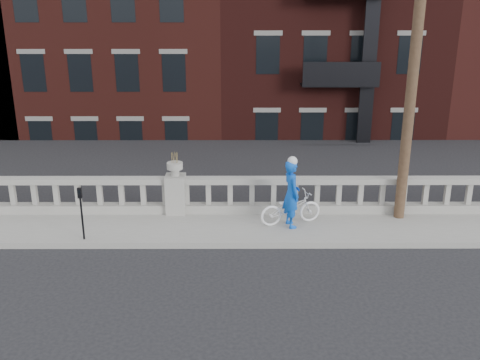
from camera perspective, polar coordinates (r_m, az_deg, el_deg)
The scene contains 9 objects.
ground at distance 11.79m, azimuth -8.89°, elevation -11.25°, with size 120.00×120.00×0.00m, color black.
sidewalk at distance 14.42m, azimuth -7.18°, elevation -5.12°, with size 32.00×2.20×0.15m, color gray.
balustrade at distance 15.09m, azimuth -6.84°, elevation -1.71°, with size 28.00×0.34×1.03m.
planter_pedestal at distance 15.02m, azimuth -6.87°, elevation -1.03°, with size 0.55×0.55×1.76m.
lower_level at distance 33.34m, azimuth -2.27°, elevation 12.90°, with size 80.00×44.00×20.80m.
utility_pole at distance 14.44m, azimuth 18.44°, elevation 15.29°, with size 1.60×0.28×10.00m.
parking_meter_d at distance 13.74m, azimuth -16.59°, elevation -2.84°, with size 0.10×0.09×1.36m.
bicycle at distance 14.32m, azimuth 5.42°, elevation -2.98°, with size 0.59×1.68×0.88m, color white.
cyclist at distance 14.00m, azimuth 5.50°, elevation -1.47°, with size 0.66×0.43×1.81m, color blue.
Camera 1 is at (1.76, -10.13, 5.78)m, focal length 40.00 mm.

